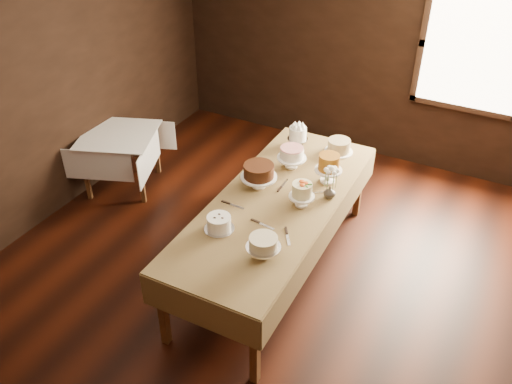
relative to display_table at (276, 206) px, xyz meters
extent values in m
cube|color=black|center=(-0.15, -0.30, -0.77)|extent=(5.00, 6.00, 0.01)
cube|color=black|center=(-0.15, 2.70, 0.63)|extent=(5.00, 0.02, 2.80)
cube|color=black|center=(-2.65, -0.30, 0.63)|extent=(0.02, 6.00, 2.80)
cube|color=#FFEABF|center=(1.15, 2.64, 0.83)|extent=(1.10, 0.05, 1.30)
cube|color=#4B2B15|center=(-0.41, -1.26, -0.39)|extent=(0.07, 0.07, 0.77)
cube|color=#4B2B15|center=(-0.45, 1.25, -0.39)|extent=(0.07, 0.07, 0.77)
cube|color=#4B2B15|center=(0.45, -1.25, -0.39)|extent=(0.07, 0.07, 0.77)
cube|color=#4B2B15|center=(0.41, 1.26, -0.39)|extent=(0.07, 0.07, 0.77)
cube|color=#4B2B15|center=(0.00, 0.00, 0.03)|extent=(1.03, 2.66, 0.04)
cube|color=olive|center=(0.00, 0.00, 0.06)|extent=(1.09, 2.72, 0.01)
cube|color=#4B2B15|center=(-2.49, 0.07, -0.45)|extent=(0.06, 0.06, 0.65)
cube|color=#4B2B15|center=(-2.73, 0.69, -0.45)|extent=(0.06, 0.06, 0.65)
cube|color=#4B2B15|center=(-1.87, 0.31, -0.45)|extent=(0.06, 0.06, 0.65)
cube|color=#4B2B15|center=(-2.11, 0.93, -0.45)|extent=(0.06, 0.06, 0.65)
cube|color=#4B2B15|center=(-2.30, 0.50, -0.10)|extent=(0.99, 0.99, 0.04)
cube|color=white|center=(-2.30, 0.50, -0.08)|extent=(1.09, 1.09, 0.01)
cylinder|color=silver|center=(-0.25, 1.01, 0.12)|extent=(0.22, 0.22, 0.11)
cylinder|color=white|center=(-0.25, 1.01, 0.23)|extent=(0.20, 0.20, 0.13)
cylinder|color=white|center=(0.19, 1.11, 0.07)|extent=(0.30, 0.30, 0.01)
cylinder|color=tan|center=(0.19, 1.11, 0.14)|extent=(0.28, 0.28, 0.13)
cylinder|color=white|center=(-0.13, 0.61, 0.12)|extent=(0.29, 0.29, 0.12)
cylinder|color=white|center=(-0.13, 0.61, 0.24)|extent=(0.33, 0.33, 0.10)
cylinder|color=white|center=(0.29, 0.53, 0.14)|extent=(0.27, 0.27, 0.15)
cylinder|color=#9F6016|center=(0.29, 0.53, 0.29)|extent=(0.23, 0.23, 0.16)
cylinder|color=white|center=(-0.25, 0.14, 0.13)|extent=(0.35, 0.35, 0.13)
cylinder|color=#3E1C0C|center=(-0.25, 0.14, 0.25)|extent=(0.36, 0.36, 0.12)
cylinder|color=white|center=(0.23, 0.05, 0.12)|extent=(0.24, 0.24, 0.12)
cylinder|color=beige|center=(0.23, 0.05, 0.24)|extent=(0.25, 0.25, 0.13)
cylinder|color=silver|center=(-0.24, -0.61, 0.07)|extent=(0.26, 0.26, 0.01)
cylinder|color=white|center=(-0.24, -0.61, 0.14)|extent=(0.22, 0.22, 0.12)
cylinder|color=silver|center=(0.25, -0.73, 0.12)|extent=(0.28, 0.28, 0.11)
cylinder|color=beige|center=(0.25, -0.73, 0.22)|extent=(0.27, 0.27, 0.09)
cube|color=silver|center=(0.10, -0.38, 0.07)|extent=(0.24, 0.05, 0.01)
cube|color=silver|center=(0.34, -0.46, 0.07)|extent=(0.15, 0.22, 0.01)
cube|color=silver|center=(-0.06, 0.30, 0.07)|extent=(0.03, 0.24, 0.01)
cube|color=silver|center=(0.27, 0.29, 0.07)|extent=(0.20, 0.17, 0.01)
cube|color=silver|center=(-0.27, -0.25, 0.07)|extent=(0.24, 0.03, 0.01)
imported|color=#2D2823|center=(0.41, 0.28, 0.12)|extent=(0.16, 0.16, 0.12)
camera|label=1|loc=(1.75, -3.67, 2.96)|focal=38.11mm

